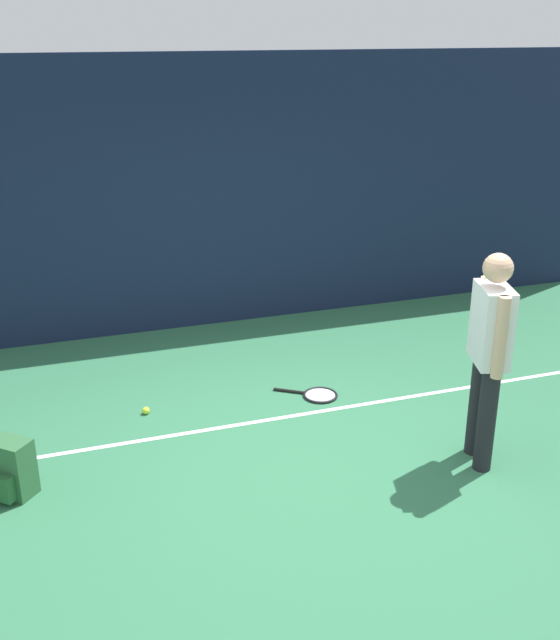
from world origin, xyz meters
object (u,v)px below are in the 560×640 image
tennis_racket (317,395)px  backpack (11,470)px  tennis_ball_near_player (146,411)px  tennis_player (489,348)px

tennis_racket → backpack: (-2.68, -0.76, 0.20)m
tennis_racket → tennis_ball_near_player: bearing=-151.7°
tennis_player → tennis_ball_near_player: tennis_player is taller
tennis_racket → tennis_ball_near_player: (-1.56, 0.16, 0.02)m
backpack → tennis_racket: bearing=57.5°
tennis_player → backpack: tennis_player is taller
tennis_player → tennis_ball_near_player: (-2.37, 1.59, -0.93)m
tennis_ball_near_player → backpack: bearing=-140.5°
backpack → tennis_ball_near_player: 1.46m
backpack → tennis_player: bearing=30.8°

